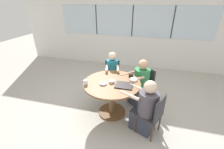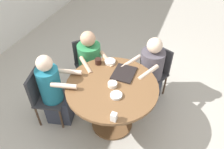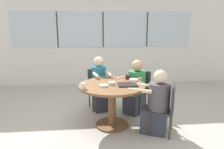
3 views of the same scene
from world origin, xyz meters
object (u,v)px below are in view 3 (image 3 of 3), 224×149
object	(u,v)px
chair_for_man_teal_shirt	(97,85)
person_woman_green_shirt	(157,106)
bowl_cereal	(133,80)
bowl_fruit	(112,83)
person_man_blue_shirt	(136,90)
coffee_mug	(128,77)
person_man_teal_shirt	(100,86)
chair_for_man_blue_shirt	(140,87)
milk_carton_small	(84,86)
chair_for_woman_green_shirt	(167,106)
bowl_white_shallow	(103,86)

from	to	relation	value
chair_for_man_teal_shirt	person_woman_green_shirt	world-z (taller)	person_woman_green_shirt
bowl_cereal	bowl_fruit	distance (m)	0.47
person_woman_green_shirt	person_man_blue_shirt	size ratio (longest dim) A/B	1.00
person_woman_green_shirt	coffee_mug	size ratio (longest dim) A/B	11.35
person_man_teal_shirt	bowl_cereal	bearing A→B (deg)	122.19
coffee_mug	chair_for_man_teal_shirt	bearing A→B (deg)	133.88
chair_for_man_blue_shirt	person_man_blue_shirt	xyz separation A→B (m)	(-0.12, -0.12, -0.01)
person_woman_green_shirt	bowl_fruit	xyz separation A→B (m)	(-0.72, 0.32, 0.32)
milk_carton_small	bowl_cereal	xyz separation A→B (m)	(0.90, 0.40, -0.03)
coffee_mug	bowl_cereal	distance (m)	0.17
chair_for_woman_green_shirt	person_woman_green_shirt	size ratio (longest dim) A/B	0.77
chair_for_man_blue_shirt	bowl_cereal	size ratio (longest dim) A/B	5.58
chair_for_man_blue_shirt	bowl_white_shallow	xyz separation A→B (m)	(-0.82, -0.81, 0.29)
bowl_white_shallow	bowl_fruit	bearing A→B (deg)	35.28
chair_for_man_teal_shirt	bowl_fruit	distance (m)	1.01
chair_for_man_teal_shirt	person_man_blue_shirt	distance (m)	0.86
chair_for_woman_green_shirt	person_man_teal_shirt	size ratio (longest dim) A/B	0.74
chair_for_man_teal_shirt	bowl_fruit	xyz separation A→B (m)	(0.23, -0.94, 0.30)
person_woman_green_shirt	milk_carton_small	size ratio (longest dim) A/B	10.86
coffee_mug	bowl_white_shallow	bearing A→B (deg)	-137.45
person_man_blue_shirt	bowl_cereal	distance (m)	0.51
chair_for_man_blue_shirt	person_man_teal_shirt	distance (m)	0.86
chair_for_man_blue_shirt	milk_carton_small	distance (m)	1.50
bowl_white_shallow	bowl_cereal	xyz separation A→B (m)	(0.57, 0.31, 0.00)
coffee_mug	milk_carton_small	distance (m)	0.99
chair_for_man_blue_shirt	bowl_fruit	xyz separation A→B (m)	(-0.67, -0.70, 0.30)
chair_for_woman_green_shirt	chair_for_man_teal_shirt	xyz separation A→B (m)	(-1.11, 1.33, 0.00)
chair_for_woman_green_shirt	milk_carton_small	size ratio (longest dim) A/B	8.36
chair_for_man_blue_shirt	coffee_mug	bearing A→B (deg)	91.26
bowl_white_shallow	person_man_blue_shirt	bearing A→B (deg)	44.38
chair_for_woman_green_shirt	chair_for_man_teal_shirt	world-z (taller)	same
bowl_white_shallow	coffee_mug	bearing A→B (deg)	42.55
person_man_teal_shirt	bowl_white_shallow	bearing A→B (deg)	78.37
chair_for_woman_green_shirt	bowl_fruit	distance (m)	1.01
person_man_blue_shirt	person_man_teal_shirt	size ratio (longest dim) A/B	0.96
chair_for_man_blue_shirt	bowl_fruit	world-z (taller)	chair_for_man_blue_shirt
chair_for_man_teal_shirt	chair_for_woman_green_shirt	bearing A→B (deg)	115.73
chair_for_man_teal_shirt	milk_carton_small	bearing A→B (deg)	63.38
person_woman_green_shirt	bowl_white_shallow	xyz separation A→B (m)	(-0.87, 0.21, 0.31)
coffee_mug	bowl_white_shallow	xyz separation A→B (m)	(-0.49, -0.45, -0.03)
person_man_blue_shirt	bowl_cereal	xyz separation A→B (m)	(-0.13, -0.38, 0.31)
coffee_mug	milk_carton_small	xyz separation A→B (m)	(-0.82, -0.55, 0.01)
person_man_blue_shirt	milk_carton_small	distance (m)	1.34
chair_for_woman_green_shirt	person_woman_green_shirt	world-z (taller)	person_woman_green_shirt
milk_carton_small	person_man_teal_shirt	bearing A→B (deg)	73.37
bowl_cereal	milk_carton_small	bearing A→B (deg)	-155.84
chair_for_woman_green_shirt	bowl_cereal	world-z (taller)	chair_for_woman_green_shirt
person_man_blue_shirt	milk_carton_small	bearing A→B (deg)	80.81
chair_for_woman_green_shirt	chair_for_man_blue_shirt	bearing A→B (deg)	35.41
person_man_teal_shirt	bowl_cereal	xyz separation A→B (m)	(0.61, -0.58, 0.27)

